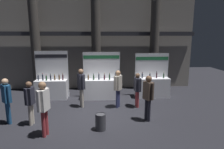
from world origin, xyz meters
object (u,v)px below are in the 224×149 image
object	(u,v)px
exhibitor_booth_0	(52,87)
exhibitor_booth_1	(102,87)
visitor_6	(30,100)
visitor_7	(148,94)
trash_bin	(101,122)
visitor_4	(118,85)
visitor_2	(81,84)
visitor_5	(137,87)
visitor_0	(7,97)
visitor_3	(44,104)
exhibitor_booth_2	(152,86)

from	to	relation	value
exhibitor_booth_0	exhibitor_booth_1	distance (m)	2.62
visitor_6	visitor_7	xyz separation A→B (m)	(4.37, 0.07, 0.11)
trash_bin	visitor_4	world-z (taller)	visitor_4
visitor_2	visitor_7	xyz separation A→B (m)	(2.68, -1.67, -0.00)
visitor_2	visitor_5	size ratio (longest dim) A/B	1.12
visitor_0	visitor_4	bearing A→B (deg)	63.75
visitor_6	visitor_3	bearing A→B (deg)	50.93
exhibitor_booth_2	visitor_4	xyz separation A→B (m)	(-2.00, -1.44, 0.43)
exhibitor_booth_1	visitor_4	distance (m)	1.59
exhibitor_booth_2	visitor_3	distance (m)	6.07
trash_bin	visitor_0	world-z (taller)	visitor_0
trash_bin	visitor_3	size ratio (longest dim) A/B	0.32
visitor_3	visitor_4	world-z (taller)	visitor_3
visitor_0	visitor_6	size ratio (longest dim) A/B	1.06
exhibitor_booth_2	visitor_5	world-z (taller)	exhibitor_booth_2
visitor_5	visitor_2	bearing A→B (deg)	-97.92
exhibitor_booth_1	visitor_0	xyz separation A→B (m)	(-3.52, -2.80, 0.41)
visitor_2	visitor_7	bearing A→B (deg)	32.96
exhibitor_booth_2	visitor_4	distance (m)	2.50
exhibitor_booth_0	visitor_3	size ratio (longest dim) A/B	1.35
visitor_6	exhibitor_booth_1	bearing A→B (deg)	148.69
exhibitor_booth_0	trash_bin	xyz separation A→B (m)	(2.54, -3.63, -0.32)
exhibitor_booth_1	visitor_2	xyz separation A→B (m)	(-0.95, -1.20, 0.46)
exhibitor_booth_0	exhibitor_booth_2	bearing A→B (deg)	-0.29
exhibitor_booth_1	trash_bin	bearing A→B (deg)	-91.34
exhibitor_booth_0	exhibitor_booth_1	world-z (taller)	exhibitor_booth_0
exhibitor_booth_1	trash_bin	world-z (taller)	exhibitor_booth_1
exhibitor_booth_1	exhibitor_booth_2	world-z (taller)	exhibitor_booth_1
exhibitor_booth_0	visitor_6	size ratio (longest dim) A/B	1.51
exhibitor_booth_1	visitor_6	xyz separation A→B (m)	(-2.64, -2.93, 0.35)
exhibitor_booth_0	visitor_4	distance (m)	3.68
trash_bin	visitor_6	size ratio (longest dim) A/B	0.36
visitor_3	visitor_4	bearing A→B (deg)	147.72
visitor_4	trash_bin	bearing A→B (deg)	8.44
exhibitor_booth_0	visitor_4	world-z (taller)	exhibitor_booth_0
visitor_4	visitor_5	size ratio (longest dim) A/B	1.08
exhibitor_booth_0	exhibitor_booth_2	xyz separation A→B (m)	(5.35, -0.03, -0.00)
trash_bin	visitor_0	size ratio (longest dim) A/B	0.34
visitor_5	exhibitor_booth_0	bearing A→B (deg)	-113.61
visitor_5	visitor_6	size ratio (longest dim) A/B	0.97
visitor_2	visitor_4	size ratio (longest dim) A/B	1.04
visitor_6	visitor_7	world-z (taller)	visitor_7
exhibitor_booth_1	exhibitor_booth_0	bearing A→B (deg)	177.31
exhibitor_booth_1	visitor_7	world-z (taller)	exhibitor_booth_1
visitor_2	visitor_3	xyz separation A→B (m)	(-0.95, -2.61, 0.04)
exhibitor_booth_2	trash_bin	xyz separation A→B (m)	(-2.81, -3.61, -0.32)
trash_bin	visitor_2	bearing A→B (deg)	110.47
exhibitor_booth_1	visitor_0	world-z (taller)	exhibitor_booth_1
visitor_0	visitor_2	distance (m)	3.03
exhibitor_booth_0	visitor_5	xyz separation A→B (m)	(4.24, -1.48, 0.34)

